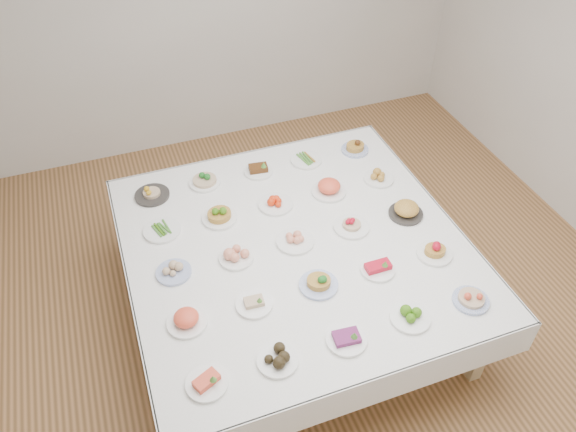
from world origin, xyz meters
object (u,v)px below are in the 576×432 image
object	(u,v)px
dish_0	(207,381)
dish_12	(295,238)
dish_24	(355,145)
display_table	(295,249)

from	to	relation	value
dish_0	dish_12	size ratio (longest dim) A/B	0.90
dish_0	dish_24	bearing A→B (deg)	45.24
dish_12	dish_24	size ratio (longest dim) A/B	1.17
dish_0	dish_12	world-z (taller)	dish_12
display_table	dish_12	size ratio (longest dim) A/B	8.92
dish_12	dish_0	bearing A→B (deg)	-134.24
dish_0	dish_24	xyz separation A→B (m)	(1.72, 1.73, 0.02)
display_table	dish_24	xyz separation A→B (m)	(0.87, 0.86, 0.12)
display_table	dish_24	size ratio (longest dim) A/B	10.39
dish_0	dish_12	bearing A→B (deg)	45.76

